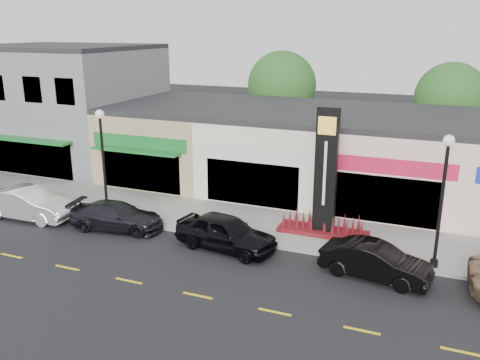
% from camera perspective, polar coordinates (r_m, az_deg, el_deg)
% --- Properties ---
extents(ground, '(120.00, 120.00, 0.00)m').
position_cam_1_polar(ground, '(21.70, -1.18, -9.21)').
color(ground, black).
rests_on(ground, ground).
extents(sidewalk, '(52.00, 4.30, 0.15)m').
position_cam_1_polar(sidewalk, '(25.38, 2.71, -5.04)').
color(sidewalk, gray).
rests_on(sidewalk, ground).
extents(curb, '(52.00, 0.20, 0.15)m').
position_cam_1_polar(curb, '(23.43, 0.86, -6.95)').
color(curb, gray).
rests_on(curb, ground).
extents(building_grey_2story, '(12.00, 10.95, 8.30)m').
position_cam_1_polar(building_grey_2story, '(39.42, -19.15, 8.09)').
color(building_grey_2story, slate).
rests_on(building_grey_2story, ground).
extents(shop_beige, '(7.00, 10.85, 4.80)m').
position_cam_1_polar(shop_beige, '(34.30, -6.73, 4.74)').
color(shop_beige, tan).
rests_on(shop_beige, ground).
extents(shop_cream, '(7.00, 10.01, 4.80)m').
position_cam_1_polar(shop_cream, '(31.60, 4.52, 3.76)').
color(shop_cream, beige).
rests_on(shop_cream, ground).
extents(shop_pink_w, '(7.00, 10.01, 4.80)m').
position_cam_1_polar(shop_pink_w, '(30.30, 17.23, 2.47)').
color(shop_pink_w, beige).
rests_on(shop_pink_w, ground).
extents(tree_rear_west, '(5.20, 5.20, 7.83)m').
position_cam_1_polar(tree_rear_west, '(39.43, 4.71, 10.53)').
color(tree_rear_west, '#382619').
rests_on(tree_rear_west, ground).
extents(tree_rear_mid, '(4.80, 4.80, 7.29)m').
position_cam_1_polar(tree_rear_mid, '(37.68, 22.57, 8.50)').
color(tree_rear_mid, '#382619').
rests_on(tree_rear_mid, ground).
extents(lamp_west_near, '(0.44, 0.44, 5.47)m').
position_cam_1_polar(lamp_west_near, '(26.46, -15.17, 3.03)').
color(lamp_west_near, black).
rests_on(lamp_west_near, sidewalk).
extents(lamp_east_near, '(0.44, 0.44, 5.47)m').
position_cam_1_polar(lamp_east_near, '(21.28, 21.84, -0.94)').
color(lamp_east_near, black).
rests_on(lamp_east_near, sidewalk).
extents(pylon_sign, '(4.20, 1.30, 6.00)m').
position_cam_1_polar(pylon_sign, '(23.73, 9.50, -1.19)').
color(pylon_sign, '#520E0E').
rests_on(pylon_sign, sidewalk).
extents(car_white_van, '(1.90, 4.96, 1.61)m').
position_cam_1_polar(car_white_van, '(28.29, -22.65, -2.46)').
color(car_white_van, white).
rests_on(car_white_van, ground).
extents(car_dark_sedan, '(2.50, 4.83, 1.34)m').
position_cam_1_polar(car_dark_sedan, '(25.52, -13.67, -3.97)').
color(car_dark_sedan, black).
rests_on(car_dark_sedan, ground).
extents(car_black_sedan, '(2.60, 4.90, 1.59)m').
position_cam_1_polar(car_black_sedan, '(22.60, -1.61, -5.90)').
color(car_black_sedan, black).
rests_on(car_black_sedan, ground).
extents(car_black_conv, '(2.19, 4.48, 1.41)m').
position_cam_1_polar(car_black_conv, '(20.84, 14.97, -8.83)').
color(car_black_conv, black).
rests_on(car_black_conv, ground).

